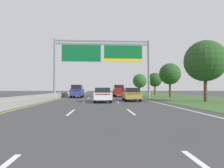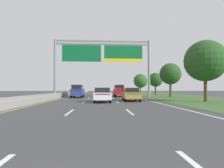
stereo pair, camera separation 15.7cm
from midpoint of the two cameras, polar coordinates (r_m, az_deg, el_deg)
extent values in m
plane|color=#3D3D3F|center=(36.31, -3.65, -3.76)|extent=(220.00, 220.00, 0.00)
cube|color=white|center=(12.02, -12.60, -8.29)|extent=(0.14, 3.00, 0.01)
cube|color=white|center=(20.92, -8.75, -5.40)|extent=(0.14, 3.00, 0.01)
cube|color=white|center=(29.88, -7.21, -4.23)|extent=(0.14, 3.00, 0.01)
cube|color=white|center=(38.86, -6.38, -3.60)|extent=(0.14, 3.00, 0.01)
cube|color=white|center=(47.84, -5.86, -3.21)|extent=(0.14, 3.00, 0.01)
cube|color=white|center=(56.83, -5.51, -2.94)|extent=(0.14, 3.00, 0.01)
cube|color=white|center=(65.83, -5.26, -2.74)|extent=(0.14, 3.00, 0.01)
cube|color=white|center=(74.82, -5.06, -2.60)|extent=(0.14, 3.00, 0.01)
cube|color=white|center=(83.82, -4.91, -2.48)|extent=(0.14, 3.00, 0.01)
cube|color=white|center=(12.02, 5.30, -8.32)|extent=(0.14, 3.00, 0.01)
cube|color=white|center=(20.92, 1.45, -5.42)|extent=(0.14, 3.00, 0.01)
cube|color=white|center=(29.88, -0.09, -4.24)|extent=(0.14, 3.00, 0.01)
cube|color=white|center=(38.86, -0.91, -3.61)|extent=(0.14, 3.00, 0.01)
cube|color=white|center=(47.84, -1.43, -3.22)|extent=(0.14, 3.00, 0.01)
cube|color=white|center=(56.83, -1.78, -2.95)|extent=(0.14, 3.00, 0.01)
cube|color=white|center=(65.83, -2.03, -2.75)|extent=(0.14, 3.00, 0.01)
cube|color=white|center=(74.82, -2.23, -2.60)|extent=(0.14, 3.00, 0.01)
cube|color=white|center=(83.82, -2.38, -2.48)|extent=(0.14, 3.00, 0.01)
cube|color=white|center=(36.79, 5.60, -3.72)|extent=(0.16, 106.00, 0.01)
cube|color=gold|center=(36.79, -12.89, -3.69)|extent=(0.16, 106.00, 0.01)
cube|color=#3D602D|center=(38.90, 17.41, -3.53)|extent=(14.00, 110.00, 0.02)
cube|color=gray|center=(36.90, -13.97, -3.26)|extent=(0.60, 110.00, 0.55)
cube|color=gray|center=(36.89, -13.96, -2.60)|extent=(0.25, 110.00, 0.30)
cylinder|color=gray|center=(30.58, -17.00, 4.48)|extent=(0.36, 0.36, 9.17)
cylinder|color=gray|center=(30.73, 10.83, 4.41)|extent=(0.36, 0.36, 9.17)
cube|color=gray|center=(30.53, -3.04, 12.74)|extent=(14.70, 0.24, 0.20)
cube|color=gray|center=(30.42, -3.04, 11.92)|extent=(14.70, 0.24, 0.20)
cube|color=#0C602D|center=(30.07, -9.33, 9.14)|extent=(6.00, 0.12, 2.59)
cube|color=#0C602D|center=(30.19, 3.23, 9.56)|extent=(6.00, 0.12, 2.09)
cube|color=yellow|center=(29.96, 3.23, 7.13)|extent=(6.00, 0.12, 0.50)
cube|color=maroon|center=(35.06, 2.02, -2.34)|extent=(2.03, 5.41, 1.00)
cube|color=black|center=(35.90, 1.89, -0.90)|extent=(1.73, 1.91, 0.78)
cube|color=#B21414|center=(32.41, 2.45, -1.88)|extent=(1.68, 0.09, 0.12)
cube|color=maroon|center=(33.34, 2.29, -1.35)|extent=(2.01, 1.96, 0.20)
cylinder|color=black|center=(36.83, 0.44, -3.08)|extent=(0.31, 0.84, 0.84)
cylinder|color=black|center=(36.98, 3.07, -3.07)|extent=(0.31, 0.84, 0.84)
cylinder|color=black|center=(33.17, 0.85, -3.25)|extent=(0.31, 0.84, 0.84)
cylinder|color=black|center=(33.34, 3.77, -3.24)|extent=(0.31, 0.84, 0.84)
cube|color=#A38438|center=(22.78, 5.58, -3.36)|extent=(1.94, 4.45, 0.72)
cube|color=black|center=(22.72, 5.59, -1.80)|extent=(1.63, 2.34, 0.52)
cube|color=#B21414|center=(20.63, 6.37, -2.95)|extent=(1.53, 0.12, 0.12)
cylinder|color=black|center=(24.19, 3.23, -4.11)|extent=(0.24, 0.67, 0.66)
cylinder|color=black|center=(24.39, 6.99, -4.08)|extent=(0.24, 0.67, 0.66)
cylinder|color=black|center=(21.22, 3.97, -4.48)|extent=(0.24, 0.67, 0.66)
cylinder|color=black|center=(21.44, 8.24, -4.43)|extent=(0.24, 0.67, 0.66)
cube|color=navy|center=(32.43, -10.51, -2.41)|extent=(1.90, 4.70, 1.05)
cube|color=black|center=(32.27, -10.53, -0.88)|extent=(1.64, 3.00, 0.68)
cube|color=#B21414|center=(30.13, -11.03, -1.88)|extent=(1.60, 0.08, 0.12)
cylinder|color=black|center=(34.13, -11.56, -3.24)|extent=(0.26, 0.76, 0.76)
cylinder|color=black|center=(33.94, -8.82, -3.26)|extent=(0.26, 0.76, 0.76)
cylinder|color=black|center=(30.97, -12.37, -3.42)|extent=(0.26, 0.76, 0.76)
cylinder|color=black|center=(30.76, -9.35, -3.45)|extent=(0.26, 0.76, 0.76)
cube|color=#161E47|center=(39.07, -3.85, -2.59)|extent=(1.88, 4.42, 0.72)
cube|color=black|center=(39.01, -3.85, -1.68)|extent=(1.59, 2.32, 0.52)
cube|color=#B21414|center=(36.90, -3.91, -2.32)|extent=(1.53, 0.10, 0.12)
cylinder|color=black|center=(40.59, -4.95, -3.06)|extent=(0.23, 0.66, 0.66)
cylinder|color=black|center=(40.57, -2.69, -3.06)|extent=(0.23, 0.66, 0.66)
cylinder|color=black|center=(37.60, -5.11, -3.18)|extent=(0.23, 0.66, 0.66)
cylinder|color=black|center=(37.58, -2.67, -3.19)|extent=(0.23, 0.66, 0.66)
cube|color=silver|center=(20.75, -3.20, -3.55)|extent=(1.95, 4.45, 0.72)
cube|color=black|center=(20.69, -3.20, -1.84)|extent=(1.63, 2.35, 0.52)
cube|color=#B21414|center=(18.59, -2.95, -3.12)|extent=(1.53, 0.13, 0.12)
cylinder|color=black|center=(22.25, -5.42, -4.34)|extent=(0.24, 0.67, 0.66)
cylinder|color=black|center=(22.31, -1.29, -4.34)|extent=(0.24, 0.67, 0.66)
cylinder|color=black|center=(19.26, -5.43, -4.78)|extent=(0.24, 0.67, 0.66)
cylinder|color=black|center=(19.33, -0.66, -4.77)|extent=(0.24, 0.67, 0.66)
cylinder|color=#4C3823|center=(23.53, 26.10, -1.50)|extent=(0.36, 0.36, 2.74)
sphere|color=#234C1E|center=(23.74, 26.01, 6.25)|extent=(4.59, 4.59, 4.59)
cylinder|color=#4C3823|center=(34.59, 16.93, -1.66)|extent=(0.36, 0.36, 2.59)
sphere|color=#234C1E|center=(34.69, 16.90, 2.94)|extent=(3.72, 3.72, 3.72)
cylinder|color=#4C3823|center=(45.59, 12.70, -1.82)|extent=(0.36, 0.36, 2.30)
sphere|color=#234C1E|center=(45.64, 12.68, 1.28)|extent=(3.30, 3.30, 3.30)
cylinder|color=#4C3823|center=(62.61, 8.28, -1.76)|extent=(0.36, 0.36, 2.28)
sphere|color=#285623|center=(62.66, 8.27, 0.95)|extent=(4.55, 4.55, 4.55)
camera|label=1|loc=(0.08, -90.18, 0.00)|focal=30.41mm
camera|label=2|loc=(0.08, 89.82, 0.00)|focal=30.41mm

